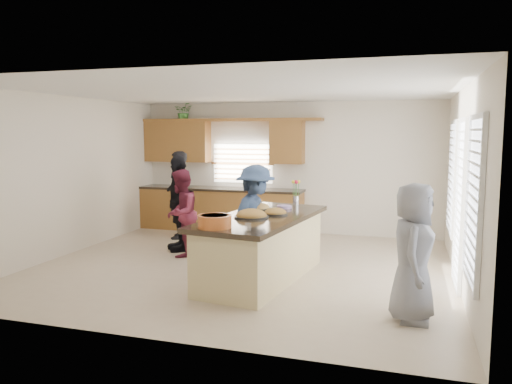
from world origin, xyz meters
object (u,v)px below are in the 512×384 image
(salad_bowl, at_px, (215,221))
(woman_right_back, at_px, (256,218))
(woman_left_back, at_px, (177,195))
(woman_right_front, at_px, (413,253))
(island, at_px, (262,249))
(woman_left_front, at_px, (179,203))
(woman_left_mid, at_px, (181,213))

(salad_bowl, xyz_separation_m, woman_right_back, (0.08, 1.50, -0.21))
(woman_left_back, height_order, woman_right_back, woman_left_back)
(woman_right_back, relative_size, woman_right_front, 1.04)
(island, relative_size, woman_left_front, 1.61)
(island, bearing_deg, woman_left_front, 154.16)
(woman_left_mid, bearing_deg, woman_right_back, 64.32)
(island, height_order, woman_right_back, woman_right_back)
(salad_bowl, bearing_deg, island, 73.54)
(island, xyz_separation_m, woman_left_back, (-2.47, 2.26, 0.44))
(woman_left_back, relative_size, woman_left_front, 1.02)
(island, height_order, woman_left_mid, woman_left_mid)
(woman_left_back, distance_m, woman_right_back, 2.89)
(salad_bowl, height_order, woman_left_front, woman_left_front)
(woman_left_mid, distance_m, woman_left_front, 0.46)
(woman_left_back, bearing_deg, woman_left_mid, 10.85)
(woman_left_back, distance_m, woman_left_front, 1.08)
(island, relative_size, salad_bowl, 6.51)
(salad_bowl, relative_size, woman_left_back, 0.24)
(woman_left_mid, height_order, woman_right_back, woman_right_back)
(island, xyz_separation_m, woman_right_front, (2.11, -1.07, 0.35))
(island, height_order, woman_left_front, woman_left_front)
(woman_left_back, bearing_deg, woman_right_front, 36.52)
(woman_right_back, distance_m, woman_right_front, 2.78)
(island, height_order, salad_bowl, salad_bowl)
(island, xyz_separation_m, woman_right_back, (-0.23, 0.42, 0.38))
(woman_left_back, bearing_deg, salad_bowl, 15.45)
(salad_bowl, distance_m, woman_left_mid, 2.46)
(woman_left_mid, bearing_deg, woman_left_front, -157.77)
(woman_left_back, bearing_deg, woman_left_front, 10.16)
(salad_bowl, bearing_deg, woman_left_back, 122.87)
(woman_left_mid, relative_size, woman_right_back, 0.91)
(woman_left_front, height_order, woman_right_back, woman_left_front)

